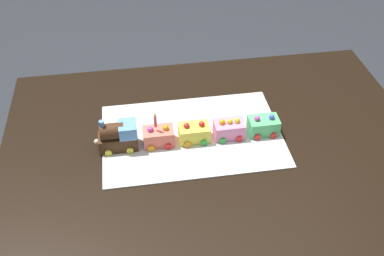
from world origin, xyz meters
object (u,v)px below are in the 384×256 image
Objects in this scene: cake_car_hopper_coral at (158,136)px; birthday_candle at (155,120)px; dining_table at (214,167)px; cake_locomotive at (118,136)px; cake_car_caboose_lemon at (194,133)px; cake_car_gondola_mint_green at (263,125)px; cake_car_tanker_bubblegum at (229,129)px.

birthday_candle reaches higher than cake_car_hopper_coral.
birthday_candle is at bearing 169.72° from dining_table.
cake_locomotive is at bearing -180.00° from birthday_candle.
dining_table is 0.35m from cake_locomotive.
cake_locomotive is 1.40× the size of cake_car_hopper_coral.
cake_car_caboose_lemon is at bearing 0.00° from cake_locomotive.
dining_table is 10.00× the size of cake_locomotive.
cake_locomotive reaches higher than cake_car_gondola_mint_green.
cake_car_gondola_mint_green is (0.24, 0.00, 0.00)m from cake_car_caboose_lemon.
cake_car_tanker_bubblegum is 1.76× the size of birthday_candle.
cake_car_hopper_coral is 0.35m from cake_car_gondola_mint_green.
cake_locomotive is at bearing 173.72° from dining_table.
cake_locomotive is 1.40× the size of cake_car_tanker_bubblegum.
cake_car_caboose_lemon is at bearing 180.00° from cake_car_tanker_bubblegum.
cake_car_tanker_bubblegum is at bearing 32.28° from dining_table.
cake_car_hopper_coral and cake_car_gondola_mint_green have the same top height.
cake_car_caboose_lemon is at bearing 0.00° from birthday_candle.
cake_locomotive is 0.13m from birthday_candle.
cake_locomotive is (-0.31, 0.03, 0.16)m from dining_table.
cake_car_hopper_coral and cake_car_caboose_lemon have the same top height.
cake_car_gondola_mint_green is (0.17, 0.03, 0.14)m from dining_table.
cake_car_gondola_mint_green is 1.76× the size of birthday_candle.
birthday_candle reaches higher than cake_car_caboose_lemon.
cake_locomotive is at bearing -180.00° from cake_car_gondola_mint_green.
cake_car_caboose_lemon is 0.14m from birthday_candle.
birthday_candle reaches higher than cake_car_gondola_mint_green.
cake_locomotive is at bearing -180.00° from cake_car_caboose_lemon.
cake_car_tanker_bubblegum is at bearing 0.00° from cake_locomotive.
cake_car_hopper_coral is 1.00× the size of cake_car_tanker_bubblegum.
cake_car_caboose_lemon is at bearing 0.00° from cake_car_hopper_coral.
dining_table is 0.23m from cake_car_hopper_coral.
birthday_candle is at bearing 0.00° from cake_locomotive.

